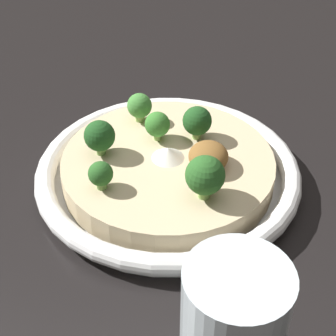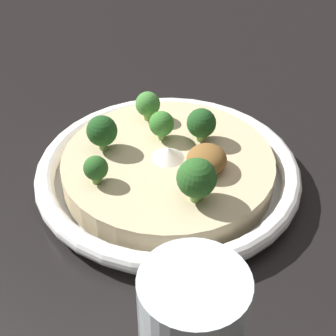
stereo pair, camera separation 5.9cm
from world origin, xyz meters
name	(u,v)px [view 1 (the left image)]	position (x,y,z in m)	size (l,w,h in m)	color
ground_plane	(168,183)	(0.00, 0.00, 0.00)	(6.00, 6.00, 0.00)	black
risotto_bowl	(168,171)	(0.00, 0.00, 0.02)	(0.31, 0.31, 0.04)	white
cheese_sprinkle	(168,152)	(0.00, 0.00, 0.04)	(0.04, 0.04, 0.01)	white
crispy_onion_garnish	(208,156)	(-0.01, -0.05, 0.05)	(0.05, 0.04, 0.03)	brown
broccoli_back	(100,135)	(0.00, 0.08, 0.06)	(0.04, 0.04, 0.04)	#668E47
broccoli_front_left	(205,176)	(-0.06, -0.04, 0.07)	(0.04, 0.04, 0.05)	#759E4C
broccoli_back_right	(140,106)	(0.07, 0.04, 0.06)	(0.03, 0.03, 0.04)	#84A856
broccoli_front_right	(197,121)	(0.04, -0.03, 0.06)	(0.03, 0.03, 0.04)	#84A856
broccoli_right	(157,125)	(0.04, 0.02, 0.06)	(0.03, 0.03, 0.04)	#759E4C
broccoli_back_left	(101,174)	(-0.06, 0.06, 0.06)	(0.03, 0.03, 0.03)	#668E47
drinking_glass	(233,327)	(-0.23, -0.07, 0.06)	(0.08, 0.08, 0.12)	silver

